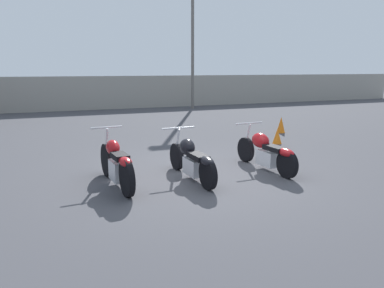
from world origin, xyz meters
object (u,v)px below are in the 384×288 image
at_px(traffic_cone_near, 281,125).
at_px(traffic_cone_far, 277,136).
at_px(motorcycle_slot_1, 192,160).
at_px(motorcycle_slot_2, 266,151).
at_px(light_pole_left, 193,29).
at_px(motorcycle_slot_0, 117,164).

relative_size(traffic_cone_near, traffic_cone_far, 1.21).
relative_size(motorcycle_slot_1, motorcycle_slot_2, 1.00).
relative_size(light_pole_left, motorcycle_slot_0, 3.36).
relative_size(motorcycle_slot_2, traffic_cone_near, 3.84).
distance_m(motorcycle_slot_2, traffic_cone_near, 4.89).
xyz_separation_m(light_pole_left, traffic_cone_near, (-0.09, -8.24, -3.83)).
height_order(motorcycle_slot_0, traffic_cone_near, motorcycle_slot_0).
bearing_deg(traffic_cone_far, motorcycle_slot_2, -129.01).
bearing_deg(light_pole_left, traffic_cone_near, -90.61).
bearing_deg(motorcycle_slot_0, traffic_cone_near, 26.67).
distance_m(motorcycle_slot_0, motorcycle_slot_1, 1.45).
xyz_separation_m(motorcycle_slot_1, motorcycle_slot_2, (1.73, 0.07, 0.01)).
height_order(light_pole_left, motorcycle_slot_0, light_pole_left).
bearing_deg(traffic_cone_far, light_pole_left, 82.50).
relative_size(motorcycle_slot_0, motorcycle_slot_2, 0.99).
xyz_separation_m(motorcycle_slot_2, traffic_cone_far, (1.85, 2.28, -0.18)).
bearing_deg(motorcycle_slot_2, motorcycle_slot_0, 176.13).
xyz_separation_m(motorcycle_slot_1, traffic_cone_far, (3.58, 2.36, -0.17)).
bearing_deg(traffic_cone_near, light_pole_left, 89.39).
bearing_deg(motorcycle_slot_1, traffic_cone_near, 36.61).
bearing_deg(light_pole_left, motorcycle_slot_0, -117.71).
bearing_deg(traffic_cone_near, motorcycle_slot_0, -148.71).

